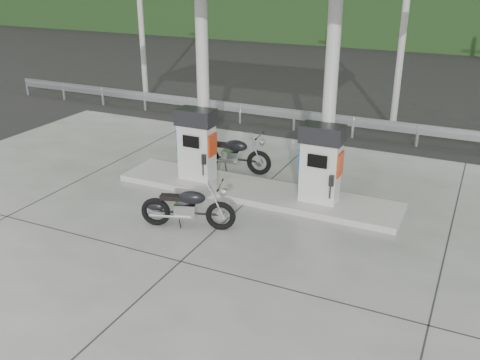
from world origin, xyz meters
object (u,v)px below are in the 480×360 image
at_px(gas_pump_left, 197,144).
at_px(motorcycle_left, 188,208).
at_px(motorcycle_right, 233,154).
at_px(gas_pump_right, 321,164).

relative_size(gas_pump_left, motorcycle_left, 0.94).
xyz_separation_m(gas_pump_left, motorcycle_left, (1.01, -2.20, -0.60)).
bearing_deg(motorcycle_right, gas_pump_left, -115.25).
bearing_deg(gas_pump_right, gas_pump_left, 180.00).
xyz_separation_m(motorcycle_left, motorcycle_right, (-0.59, 3.38, 0.02)).
height_order(gas_pump_right, motorcycle_right, gas_pump_right).
height_order(gas_pump_left, motorcycle_left, gas_pump_left).
height_order(gas_pump_left, motorcycle_right, gas_pump_left).
distance_m(gas_pump_right, motorcycle_right, 3.07).
distance_m(gas_pump_left, motorcycle_left, 2.50).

